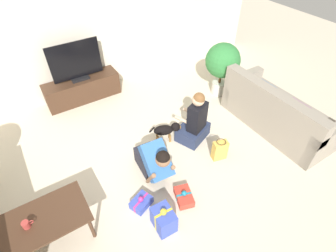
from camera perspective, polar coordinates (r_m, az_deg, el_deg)
ground_plane at (r=4.03m, az=-4.46°, el=-10.23°), size 16.00×16.00×0.00m
wall_back at (r=5.32m, az=-20.02°, el=19.09°), size 8.40×0.06×2.60m
sofa_right at (r=4.91m, az=22.62°, el=2.64°), size 0.85×1.96×0.86m
coffee_table at (r=3.44m, az=-25.81°, el=-18.33°), size 1.03×0.61×0.46m
tv_console at (r=5.53m, az=-18.06°, el=7.66°), size 1.44×0.41×0.46m
tv at (r=5.25m, az=-19.38°, el=12.72°), size 0.94×0.20×0.74m
potted_plant_corner_right at (r=5.28m, az=11.78°, el=13.38°), size 0.67×0.67×1.09m
person_kneeling at (r=3.72m, az=-3.10°, el=-7.53°), size 0.38×0.83×0.80m
person_sitting at (r=4.31m, az=5.83°, el=0.71°), size 0.63×0.60×0.94m
dog at (r=4.33m, az=-0.27°, el=-0.82°), size 0.50×0.30×0.35m
gift_box_a at (r=3.72m, az=3.49°, el=-15.08°), size 0.29×0.36×0.18m
gift_box_b at (r=3.68m, az=-5.84°, el=-16.22°), size 0.33×0.29×0.18m
gift_box_c at (r=3.43m, az=-0.95°, el=-19.65°), size 0.24×0.31×0.38m
gift_bag_a at (r=4.17m, az=11.20°, el=-5.16°), size 0.25×0.18×0.36m
mug at (r=3.38m, az=-28.47°, el=-18.34°), size 0.12×0.08×0.09m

